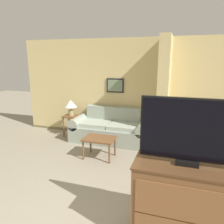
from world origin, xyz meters
TOP-DOWN VIEW (x-y plane):
  - wall_back at (-0.00, 3.81)m, footprint 6.24×0.16m
  - wall_partition_pillar at (0.86, 3.37)m, footprint 0.24×0.77m
  - couch at (-0.43, 3.33)m, footprint 2.02×0.84m
  - coffee_table at (-0.34, 2.31)m, footprint 0.66×0.47m
  - side_table at (-1.58, 3.39)m, footprint 0.38×0.38m
  - table_lamp at (-1.58, 3.39)m, footprint 0.35×0.35m
  - tv_dresser at (1.36, 0.53)m, footprint 1.13×0.57m
  - tv at (1.36, 0.53)m, footprint 1.03×0.16m
  - bed at (1.72, 2.71)m, footprint 1.42×2.01m
  - backpack at (1.93, 2.54)m, footprint 0.30×0.23m

SIDE VIEW (x-z plane):
  - bed at x=1.72m, z-range 0.00..0.56m
  - couch at x=-0.43m, z-range -0.11..0.74m
  - coffee_table at x=-0.34m, z-range 0.16..0.61m
  - side_table at x=-1.58m, z-range 0.17..0.74m
  - tv_dresser at x=1.36m, z-range 0.00..0.97m
  - backpack at x=1.93m, z-range 0.57..1.00m
  - table_lamp at x=-1.58m, z-range 0.66..1.09m
  - wall_back at x=0.00m, z-range -0.01..2.59m
  - wall_partition_pillar at x=0.86m, z-range 0.00..2.60m
  - tv at x=1.36m, z-range 0.98..1.71m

